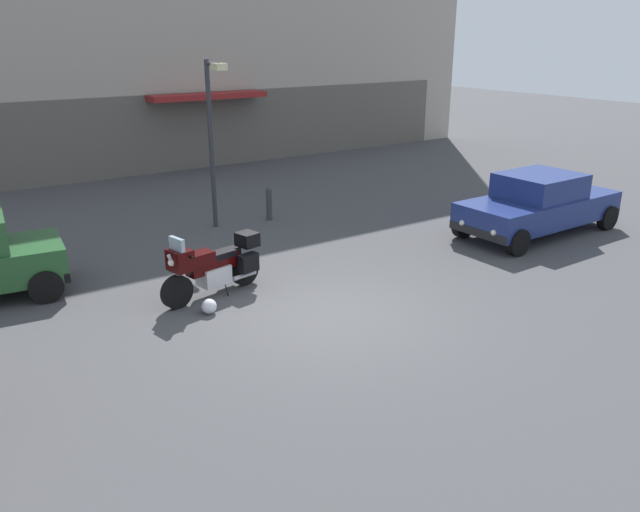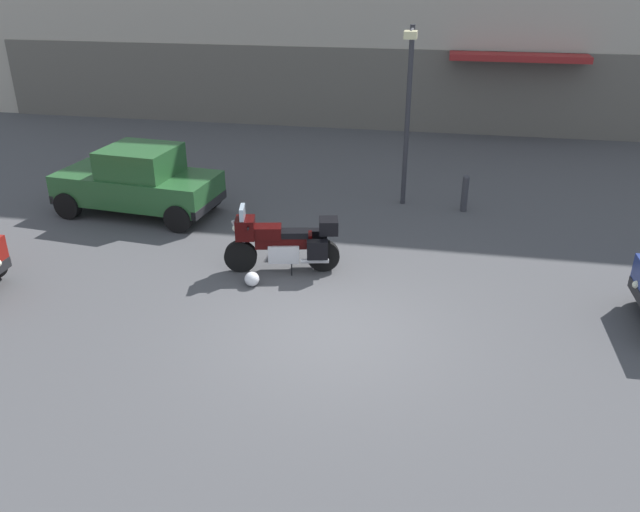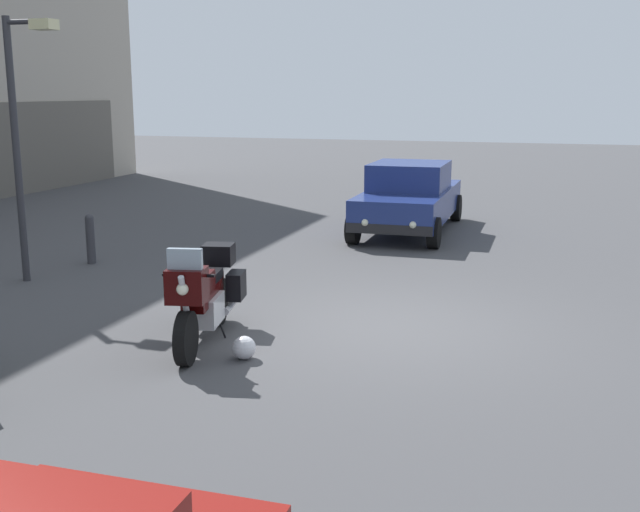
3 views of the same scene
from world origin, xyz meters
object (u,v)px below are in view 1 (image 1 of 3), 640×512
(motorcycle, at_px, (213,265))
(car_sedan_far, at_px, (539,204))
(bollard_curbside, at_px, (269,203))
(helmet, at_px, (209,306))
(streetlamp_curbside, at_px, (213,127))

(motorcycle, bearing_deg, car_sedan_far, 162.10)
(car_sedan_far, height_order, bollard_curbside, car_sedan_far)
(motorcycle, height_order, car_sedan_far, car_sedan_far)
(helmet, relative_size, streetlamp_curbside, 0.07)
(motorcycle, height_order, streetlamp_curbside, streetlamp_curbside)
(helmet, bearing_deg, streetlamp_curbside, 62.96)
(helmet, relative_size, bollard_curbside, 0.30)
(car_sedan_far, relative_size, streetlamp_curbside, 1.08)
(motorcycle, relative_size, helmet, 8.00)
(car_sedan_far, relative_size, bollard_curbside, 5.00)
(car_sedan_far, height_order, streetlamp_curbside, streetlamp_curbside)
(streetlamp_curbside, distance_m, bollard_curbside, 2.62)
(motorcycle, distance_m, bollard_curbside, 5.34)
(helmet, bearing_deg, car_sedan_far, -1.08)
(motorcycle, height_order, helmet, motorcycle)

